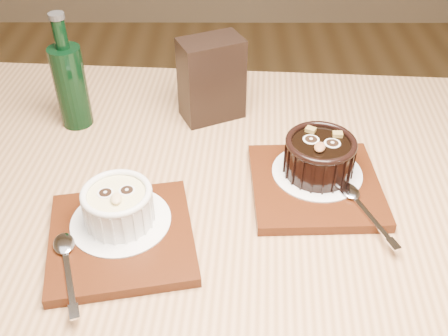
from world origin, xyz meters
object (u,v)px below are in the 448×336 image
at_px(table, 236,256).
at_px(green_bottle, 70,84).
at_px(ramekin_white, 118,204).
at_px(condiment_stand, 212,79).
at_px(tray_left, 122,238).
at_px(tray_right, 315,186).
at_px(ramekin_dark, 319,155).

distance_m(table, green_bottle, 0.38).
height_order(ramekin_white, condiment_stand, condiment_stand).
bearing_deg(green_bottle, tray_left, -66.93).
relative_size(ramekin_white, condiment_stand, 0.64).
height_order(tray_right, ramekin_dark, ramekin_dark).
bearing_deg(green_bottle, ramekin_dark, -21.61).
bearing_deg(condiment_stand, tray_left, -110.14).
relative_size(tray_right, condiment_stand, 1.29).
bearing_deg(green_bottle, table, -39.36).
bearing_deg(ramekin_dark, tray_right, -84.49).
bearing_deg(condiment_stand, ramekin_white, -112.28).
relative_size(condiment_stand, green_bottle, 0.73).
xyz_separation_m(ramekin_white, ramekin_dark, (0.27, 0.10, 0.00)).
bearing_deg(ramekin_white, ramekin_dark, 9.95).
bearing_deg(tray_right, green_bottle, 155.59).
height_order(table, ramekin_white, ramekin_white).
xyz_separation_m(ramekin_dark, green_bottle, (-0.38, 0.15, 0.03)).
distance_m(tray_left, condiment_stand, 0.32).
xyz_separation_m(ramekin_white, green_bottle, (-0.11, 0.25, 0.03)).
relative_size(ramekin_white, ramekin_dark, 0.90).
relative_size(tray_left, ramekin_white, 2.00).
relative_size(table, tray_left, 6.96).
relative_size(ramekin_white, tray_right, 0.50).
xyz_separation_m(table, ramekin_dark, (0.12, 0.07, 0.14)).
relative_size(tray_left, green_bottle, 0.94).
xyz_separation_m(table, ramekin_white, (-0.15, -0.03, 0.14)).
bearing_deg(condiment_stand, ramekin_dark, -48.27).
height_order(table, tray_right, tray_right).
height_order(tray_left, tray_right, same).
height_order(table, green_bottle, green_bottle).
bearing_deg(tray_left, tray_right, 21.51).
relative_size(ramekin_dark, green_bottle, 0.52).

